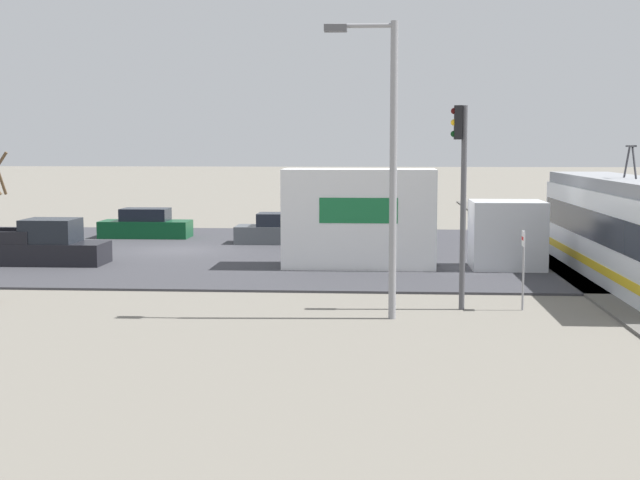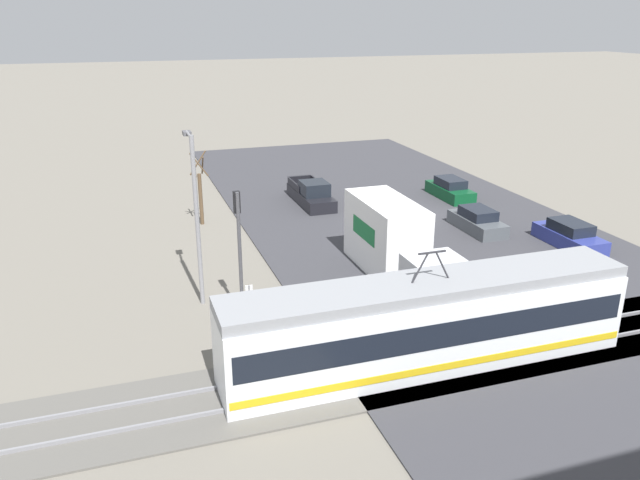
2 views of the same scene
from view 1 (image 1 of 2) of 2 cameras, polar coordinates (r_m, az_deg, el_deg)
The scene contains 12 objects.
ground_plane at distance 39.81m, azimuth -9.16°, elevation -0.76°, with size 320.00×320.00×0.00m, color slate.
road_surface at distance 39.81m, azimuth -9.16°, elevation -0.70°, with size 21.19×50.89×0.08m.
rail_bed at distance 39.73m, azimuth 16.28°, elevation -0.87°, with size 71.72×4.40×0.22m.
light_rail_tram at distance 32.54m, azimuth 19.11°, elevation 0.60°, with size 15.92×2.71×4.61m.
box_truck at distance 33.83m, azimuth 4.80°, elevation 1.16°, with size 2.52×9.77×3.73m.
pickup_truck at distance 36.45m, azimuth -17.83°, elevation -0.42°, with size 1.95×5.87×1.77m.
sedan_car_0 at distance 42.14m, azimuth -2.46°, elevation 0.60°, with size 1.84×4.33×1.42m.
sedan_car_1 at distance 45.48m, azimuth 3.17°, elevation 1.01°, with size 1.86×4.58×1.46m.
sedan_car_2 at distance 45.52m, azimuth -11.10°, elevation 0.92°, with size 1.79×4.47×1.47m.
traffic_light_pole at distance 25.50m, azimuth 9.02°, elevation 3.84°, with size 0.28×0.47×5.80m.
street_lamp_near_crossing at distance 23.88m, azimuth 4.22°, elevation 5.84°, with size 0.36×1.95×7.94m.
no_parking_sign at distance 25.90m, azimuth 12.88°, elevation -1.38°, with size 0.32×0.08×2.28m.
Camera 1 is at (38.52, 8.93, 4.68)m, focal length 50.00 mm.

